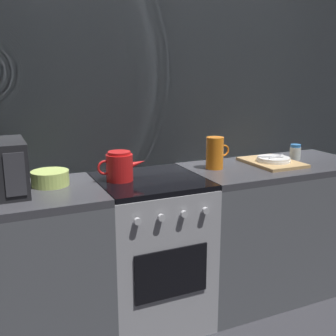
% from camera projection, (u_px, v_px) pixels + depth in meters
% --- Properties ---
extents(ground_plane, '(8.00, 8.00, 0.00)m').
position_uv_depth(ground_plane, '(151.00, 317.00, 2.53)').
color(ground_plane, '#2D2D33').
extents(back_wall, '(3.60, 0.05, 2.40)m').
position_uv_depth(back_wall, '(130.00, 120.00, 2.54)').
color(back_wall, gray).
rests_on(back_wall, ground_plane).
extents(stove_unit, '(0.60, 0.63, 0.90)m').
position_uv_depth(stove_unit, '(151.00, 251.00, 2.42)').
color(stove_unit, '#9E9EA3').
rests_on(stove_unit, ground_plane).
extents(counter_right, '(1.20, 0.60, 0.90)m').
position_uv_depth(counter_right, '(272.00, 228.00, 2.79)').
color(counter_right, '#515459').
rests_on(counter_right, ground_plane).
extents(kettle, '(0.28, 0.15, 0.17)m').
position_uv_depth(kettle, '(120.00, 166.00, 2.26)').
color(kettle, red).
rests_on(kettle, stove_unit).
extents(mixing_bowl, '(0.20, 0.20, 0.08)m').
position_uv_depth(mixing_bowl, '(50.00, 178.00, 2.17)').
color(mixing_bowl, '#B7D166').
rests_on(mixing_bowl, counter_left).
extents(pitcher, '(0.16, 0.11, 0.20)m').
position_uv_depth(pitcher, '(215.00, 153.00, 2.53)').
color(pitcher, orange).
rests_on(pitcher, counter_right).
extents(dish_pile, '(0.30, 0.40, 0.06)m').
position_uv_depth(dish_pile, '(273.00, 161.00, 2.67)').
color(dish_pile, tan).
rests_on(dish_pile, counter_right).
extents(spice_jar, '(0.08, 0.08, 0.10)m').
position_uv_depth(spice_jar, '(295.00, 152.00, 2.82)').
color(spice_jar, silver).
rests_on(spice_jar, counter_right).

